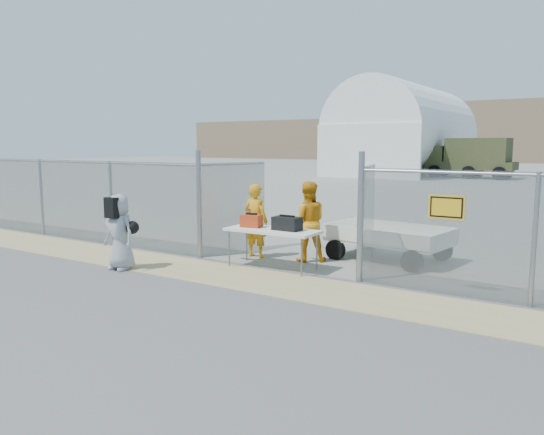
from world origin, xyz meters
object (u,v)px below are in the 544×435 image
Objects in this scene: folding_table at (272,249)px; security_worker_left at (256,221)px; visitor at (120,232)px; utility_trailer at (389,242)px; security_worker_right at (307,222)px.

folding_table is 1.26m from security_worker_left.
visitor is (-2.66, -1.80, 0.38)m from folding_table.
utility_trailer is (2.71, 1.41, -0.44)m from security_worker_left.
security_worker_left is 3.09m from utility_trailer.
folding_table is at bearing 41.78° from security_worker_right.
security_worker_right reaches higher than utility_trailer.
security_worker_right is (1.21, 0.29, 0.04)m from security_worker_left.
utility_trailer is at bearing 43.20° from visitor.
security_worker_left is at bearing 57.25° from visitor.
security_worker_left is 1.24m from security_worker_right.
folding_table is 2.79m from utility_trailer.
security_worker_right reaches higher than security_worker_left.
security_worker_right is at bearing 45.47° from visitor.
visitor is (-1.73, -2.53, -0.06)m from security_worker_left.
security_worker_right is 1.13× the size of visitor.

